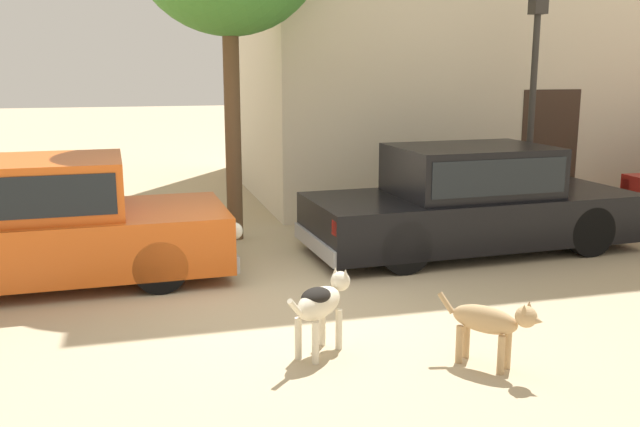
{
  "coord_description": "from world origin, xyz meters",
  "views": [
    {
      "loc": [
        -1.4,
        -6.96,
        2.46
      ],
      "look_at": [
        0.56,
        0.2,
        0.9
      ],
      "focal_mm": 38.94,
      "sensor_mm": 36.0,
      "label": 1
    }
  ],
  "objects_px": {
    "parked_sedan_second": "(471,199)",
    "stray_dog_tan": "(492,322)",
    "parked_sedan_nearest": "(41,222)",
    "street_lamp": "(534,79)",
    "stray_dog_spotted": "(321,302)"
  },
  "relations": [
    {
      "from": "parked_sedan_second",
      "to": "stray_dog_tan",
      "type": "height_order",
      "value": "parked_sedan_second"
    },
    {
      "from": "parked_sedan_second",
      "to": "parked_sedan_nearest",
      "type": "bearing_deg",
      "value": 177.71
    },
    {
      "from": "parked_sedan_second",
      "to": "street_lamp",
      "type": "relative_size",
      "value": 1.33
    },
    {
      "from": "parked_sedan_nearest",
      "to": "stray_dog_tan",
      "type": "xyz_separation_m",
      "value": [
        3.86,
        -3.53,
        -0.32
      ]
    },
    {
      "from": "stray_dog_spotted",
      "to": "stray_dog_tan",
      "type": "xyz_separation_m",
      "value": [
        1.28,
        -0.67,
        -0.07
      ]
    },
    {
      "from": "parked_sedan_nearest",
      "to": "parked_sedan_second",
      "type": "xyz_separation_m",
      "value": [
        5.49,
        0.01,
        -0.01
      ]
    },
    {
      "from": "parked_sedan_nearest",
      "to": "stray_dog_tan",
      "type": "distance_m",
      "value": 5.24
    },
    {
      "from": "stray_dog_tan",
      "to": "street_lamp",
      "type": "xyz_separation_m",
      "value": [
        3.24,
        4.75,
        1.89
      ]
    },
    {
      "from": "stray_dog_tan",
      "to": "street_lamp",
      "type": "bearing_deg",
      "value": 107.85
    },
    {
      "from": "parked_sedan_nearest",
      "to": "street_lamp",
      "type": "xyz_separation_m",
      "value": [
        7.09,
        1.22,
        1.57
      ]
    },
    {
      "from": "parked_sedan_second",
      "to": "street_lamp",
      "type": "xyz_separation_m",
      "value": [
        1.61,
        1.21,
        1.58
      ]
    },
    {
      "from": "parked_sedan_second",
      "to": "street_lamp",
      "type": "height_order",
      "value": "street_lamp"
    },
    {
      "from": "parked_sedan_second",
      "to": "stray_dog_tan",
      "type": "distance_m",
      "value": 3.91
    },
    {
      "from": "parked_sedan_nearest",
      "to": "stray_dog_tan",
      "type": "height_order",
      "value": "parked_sedan_nearest"
    },
    {
      "from": "street_lamp",
      "to": "stray_dog_spotted",
      "type": "bearing_deg",
      "value": -137.93
    }
  ]
}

